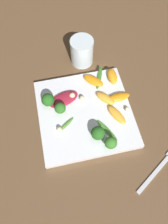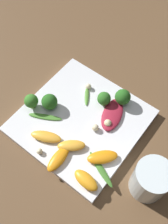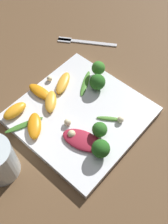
% 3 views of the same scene
% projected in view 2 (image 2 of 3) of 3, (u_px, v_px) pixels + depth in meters
% --- Properties ---
extents(ground_plane, '(2.40, 2.40, 0.00)m').
position_uv_depth(ground_plane, '(81.00, 123.00, 0.67)').
color(ground_plane, brown).
extents(plate, '(0.29, 0.29, 0.02)m').
position_uv_depth(plate, '(81.00, 121.00, 0.67)').
color(plate, white).
rests_on(plate, ground_plane).
extents(drinking_glass, '(0.08, 0.08, 0.10)m').
position_uv_depth(drinking_glass, '(150.00, 180.00, 0.55)').
color(drinking_glass, silver).
rests_on(drinking_glass, ground_plane).
extents(radicchio_leaf_0, '(0.08, 0.11, 0.01)m').
position_uv_depth(radicchio_leaf_0, '(112.00, 114.00, 0.66)').
color(radicchio_leaf_0, maroon).
rests_on(radicchio_leaf_0, plate).
extents(orange_segment_0, '(0.03, 0.07, 0.02)m').
position_uv_depth(orange_segment_0, '(58.00, 159.00, 0.60)').
color(orange_segment_0, orange).
rests_on(orange_segment_0, plate).
extents(orange_segment_1, '(0.06, 0.04, 0.02)m').
position_uv_depth(orange_segment_1, '(86.00, 180.00, 0.57)').
color(orange_segment_1, orange).
rests_on(orange_segment_1, plate).
extents(orange_segment_2, '(0.07, 0.06, 0.02)m').
position_uv_depth(orange_segment_2, '(71.00, 146.00, 0.61)').
color(orange_segment_2, '#FCAD33').
rests_on(orange_segment_2, plate).
extents(orange_segment_3, '(0.07, 0.07, 0.02)m').
position_uv_depth(orange_segment_3, '(102.00, 157.00, 0.60)').
color(orange_segment_3, orange).
rests_on(orange_segment_3, plate).
extents(orange_segment_4, '(0.08, 0.06, 0.02)m').
position_uv_depth(orange_segment_4, '(46.00, 137.00, 0.62)').
color(orange_segment_4, '#FCAD33').
rests_on(orange_segment_4, plate).
extents(broccoli_floret_0, '(0.04, 0.04, 0.05)m').
position_uv_depth(broccoli_floret_0, '(123.00, 97.00, 0.66)').
color(broccoli_floret_0, '#7A9E51').
rests_on(broccoli_floret_0, plate).
extents(broccoli_floret_1, '(0.04, 0.04, 0.04)m').
position_uv_depth(broccoli_floret_1, '(31.00, 101.00, 0.65)').
color(broccoli_floret_1, '#7A9E51').
rests_on(broccoli_floret_1, plate).
extents(broccoli_floret_2, '(0.04, 0.04, 0.04)m').
position_uv_depth(broccoli_floret_2, '(49.00, 102.00, 0.66)').
color(broccoli_floret_2, '#7A9E51').
rests_on(broccoli_floret_2, plate).
extents(broccoli_floret_3, '(0.03, 0.03, 0.04)m').
position_uv_depth(broccoli_floret_3, '(104.00, 99.00, 0.66)').
color(broccoli_floret_3, '#7A9E51').
rests_on(broccoli_floret_3, plate).
extents(arugula_sprig_0, '(0.04, 0.06, 0.01)m').
position_uv_depth(arugula_sprig_0, '(87.00, 96.00, 0.69)').
color(arugula_sprig_0, '#518E33').
rests_on(arugula_sprig_0, plate).
extents(arugula_sprig_1, '(0.08, 0.05, 0.00)m').
position_uv_depth(arugula_sprig_1, '(45.00, 117.00, 0.66)').
color(arugula_sprig_1, '#47842D').
rests_on(arugula_sprig_1, plate).
extents(arugula_sprig_2, '(0.09, 0.05, 0.01)m').
position_uv_depth(arugula_sprig_2, '(101.00, 169.00, 0.59)').
color(arugula_sprig_2, '#3D7528').
rests_on(arugula_sprig_2, plate).
extents(macadamia_nut_0, '(0.02, 0.02, 0.02)m').
position_uv_depth(macadamia_nut_0, '(108.00, 123.00, 0.64)').
color(macadamia_nut_0, beige).
rests_on(macadamia_nut_0, plate).
extents(macadamia_nut_1, '(0.01, 0.01, 0.01)m').
position_uv_depth(macadamia_nut_1, '(39.00, 151.00, 0.61)').
color(macadamia_nut_1, beige).
rests_on(macadamia_nut_1, plate).
extents(macadamia_nut_2, '(0.02, 0.02, 0.02)m').
position_uv_depth(macadamia_nut_2, '(88.00, 86.00, 0.70)').
color(macadamia_nut_2, beige).
rests_on(macadamia_nut_2, plate).
extents(macadamia_nut_3, '(0.02, 0.02, 0.02)m').
position_uv_depth(macadamia_nut_3, '(94.00, 129.00, 0.63)').
color(macadamia_nut_3, beige).
rests_on(macadamia_nut_3, plate).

